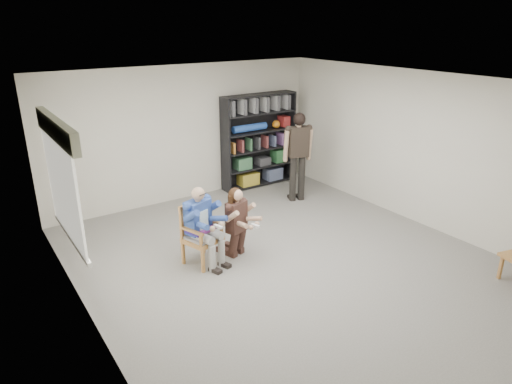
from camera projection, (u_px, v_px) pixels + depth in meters
room_shell at (290, 179)px, 6.77m from camera, size 6.00×7.00×2.80m
floor at (287, 262)px, 7.27m from camera, size 6.00×7.00×0.01m
window_left at (64, 183)px, 5.92m from camera, size 0.16×2.00×1.75m
armchair at (202, 234)px, 7.09m from camera, size 0.71×0.70×0.98m
seated_man at (202, 226)px, 7.04m from camera, size 0.76×0.90×1.27m
kneeling_woman at (238, 223)px, 7.27m from camera, size 0.71×0.90×1.17m
bookshelf at (259, 141)px, 10.33m from camera, size 1.80×0.38×2.10m
standing_man at (298, 158)px, 9.45m from camera, size 0.65×0.49×1.87m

